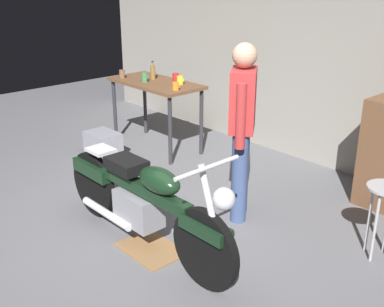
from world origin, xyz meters
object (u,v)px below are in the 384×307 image
at_px(motorcycle, 142,199).
at_px(mug_brown_stoneware, 122,74).
at_px(person_standing, 242,125).
at_px(mug_yellow_tall, 180,80).
at_px(bottle, 153,72).
at_px(storage_bin, 103,145).
at_px(mug_orange_travel, 176,86).
at_px(mug_red_diner, 176,77).
at_px(mug_green_speckled, 145,77).

bearing_deg(motorcycle, mug_brown_stoneware, 148.40).
distance_m(motorcycle, person_standing, 1.14).
xyz_separation_m(mug_yellow_tall, bottle, (-0.45, -0.08, 0.05)).
xyz_separation_m(storage_bin, bottle, (0.02, 0.81, 0.83)).
bearing_deg(person_standing, storage_bin, 55.54).
relative_size(motorcycle, person_standing, 1.31).
xyz_separation_m(mug_orange_travel, mug_yellow_tall, (-0.20, 0.24, 0.01)).
relative_size(mug_red_diner, mug_orange_travel, 1.01).
bearing_deg(mug_red_diner, storage_bin, -107.62).
distance_m(mug_red_diner, mug_green_speckled, 0.40).
height_order(motorcycle, mug_green_speckled, mug_green_speckled).
relative_size(mug_orange_travel, mug_yellow_tall, 0.98).
bearing_deg(mug_yellow_tall, mug_red_diner, 157.32).
bearing_deg(person_standing, mug_yellow_tall, 28.29).
bearing_deg(mug_brown_stoneware, storage_bin, -59.96).
bearing_deg(mug_green_speckled, person_standing, -13.52).
height_order(motorcycle, mug_red_diner, mug_red_diner).
bearing_deg(motorcycle, mug_red_diner, 132.97).
relative_size(mug_brown_stoneware, mug_orange_travel, 0.96).
distance_m(motorcycle, mug_brown_stoneware, 2.80).
height_order(storage_bin, mug_brown_stoneware, mug_brown_stoneware).
bearing_deg(storage_bin, mug_orange_travel, 44.00).
distance_m(mug_orange_travel, bottle, 0.67).
distance_m(person_standing, mug_orange_travel, 1.61).
bearing_deg(mug_yellow_tall, mug_green_speckled, -149.18).
bearing_deg(mug_green_speckled, motorcycle, -38.14).
xyz_separation_m(person_standing, bottle, (-2.17, 0.68, 0.07)).
relative_size(storage_bin, mug_green_speckled, 3.79).
distance_m(mug_red_diner, bottle, 0.32).
bearing_deg(mug_brown_stoneware, mug_red_diner, 31.91).
bearing_deg(mug_orange_travel, motorcycle, -48.84).
relative_size(mug_yellow_tall, bottle, 0.49).
height_order(motorcycle, bottle, bottle).
bearing_deg(motorcycle, mug_orange_travel, 131.40).
bearing_deg(person_standing, mug_red_diner, 28.38).
relative_size(person_standing, bottle, 6.93).
distance_m(mug_green_speckled, mug_orange_travel, 0.61).
bearing_deg(mug_green_speckled, bottle, 103.02).
bearing_deg(mug_yellow_tall, mug_brown_stoneware, -157.99).
distance_m(mug_yellow_tall, bottle, 0.46).
relative_size(person_standing, storage_bin, 3.80).
bearing_deg(bottle, motorcycle, -40.46).
relative_size(mug_green_speckled, mug_yellow_tall, 0.98).
xyz_separation_m(mug_red_diner, mug_green_speckled, (-0.24, -0.32, 0.01)).
height_order(mug_orange_travel, bottle, bottle).
relative_size(mug_red_diner, mug_yellow_tall, 0.99).
xyz_separation_m(motorcycle, mug_green_speckled, (-1.95, 1.53, 0.51)).
bearing_deg(mug_yellow_tall, motorcycle, -49.13).
height_order(storage_bin, bottle, bottle).
relative_size(motorcycle, mug_red_diner, 18.80).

